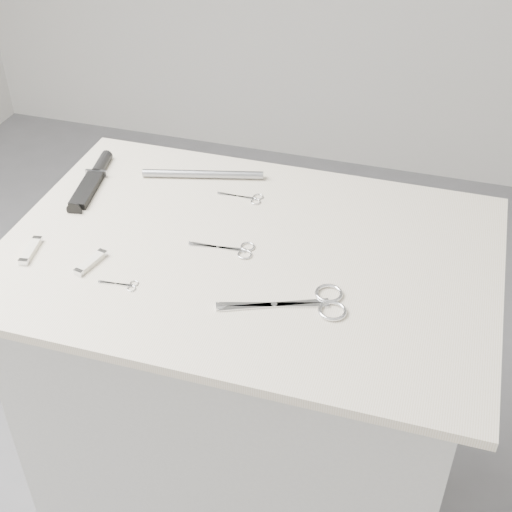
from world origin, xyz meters
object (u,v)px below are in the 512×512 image
(pocket_knife_b, at_px, (31,250))
(embroidery_scissors_a, at_px, (234,249))
(tiny_scissors, at_px, (124,285))
(large_shears, at_px, (310,303))
(metal_rail, at_px, (203,174))
(pocket_knife_a, at_px, (91,263))
(embroidery_scissors_b, at_px, (248,198))
(plinth, at_px, (249,405))
(sheathed_knife, at_px, (94,178))

(pocket_knife_b, bearing_deg, embroidery_scissors_a, -81.70)
(embroidery_scissors_a, distance_m, tiny_scissors, 0.24)
(large_shears, xyz_separation_m, metal_rail, (-0.34, 0.36, 0.01))
(large_shears, height_order, embroidery_scissors_a, large_shears)
(pocket_knife_a, bearing_deg, embroidery_scissors_a, -50.85)
(tiny_scissors, relative_size, metal_rail, 0.27)
(tiny_scissors, bearing_deg, pocket_knife_b, 163.73)
(embroidery_scissors_a, height_order, pocket_knife_b, pocket_knife_b)
(large_shears, relative_size, embroidery_scissors_b, 2.29)
(plinth, bearing_deg, sheathed_knife, 160.11)
(tiny_scissors, bearing_deg, sheathed_knife, 118.94)
(plinth, height_order, pocket_knife_b, pocket_knife_b)
(large_shears, distance_m, sheathed_knife, 0.64)
(embroidery_scissors_b, relative_size, pocket_knife_b, 1.16)
(plinth, xyz_separation_m, large_shears, (0.16, -0.12, 0.47))
(large_shears, relative_size, pocket_knife_a, 2.81)
(tiny_scissors, bearing_deg, plinth, 35.97)
(large_shears, xyz_separation_m, tiny_scissors, (-0.35, -0.05, -0.00))
(plinth, bearing_deg, pocket_knife_b, -162.15)
(embroidery_scissors_a, xyz_separation_m, metal_rail, (-0.16, 0.25, 0.01))
(embroidery_scissors_b, bearing_deg, tiny_scissors, -111.44)
(embroidery_scissors_b, distance_m, pocket_knife_b, 0.48)
(large_shears, bearing_deg, sheathed_knife, 134.55)
(pocket_knife_b, bearing_deg, plinth, -81.93)
(embroidery_scissors_b, xyz_separation_m, pocket_knife_b, (-0.36, -0.32, 0.00))
(large_shears, bearing_deg, pocket_knife_b, 161.01)
(embroidery_scissors_b, distance_m, metal_rail, 0.14)
(tiny_scissors, distance_m, pocket_knife_b, 0.23)
(embroidery_scissors_b, bearing_deg, pocket_knife_a, -125.83)
(sheathed_knife, bearing_deg, embroidery_scissors_b, -94.61)
(embroidery_scissors_b, distance_m, pocket_knife_a, 0.39)
(sheathed_knife, xyz_separation_m, metal_rail, (0.24, 0.09, 0.00))
(sheathed_knife, height_order, pocket_knife_a, sheathed_knife)
(large_shears, xyz_separation_m, pocket_knife_a, (-0.44, -0.01, 0.00))
(tiny_scissors, distance_m, pocket_knife_a, 0.10)
(embroidery_scissors_b, bearing_deg, pocket_knife_b, -139.13)
(sheathed_knife, height_order, metal_rail, sheathed_knife)
(plinth, bearing_deg, pocket_knife_a, -154.50)
(plinth, bearing_deg, metal_rail, 127.72)
(tiny_scissors, bearing_deg, pocket_knife_a, 149.77)
(embroidery_scissors_a, relative_size, sheathed_knife, 0.58)
(plinth, relative_size, sheathed_knife, 3.87)
(plinth, relative_size, pocket_knife_b, 10.24)
(embroidery_scissors_a, relative_size, pocket_knife_a, 1.60)
(tiny_scissors, relative_size, pocket_knife_b, 0.87)
(plinth, relative_size, tiny_scissors, 11.71)
(plinth, height_order, metal_rail, metal_rail)
(embroidery_scissors_a, xyz_separation_m, pocket_knife_a, (-0.26, -0.13, 0.00))
(pocket_knife_b, height_order, metal_rail, metal_rail)
(embroidery_scissors_a, bearing_deg, tiny_scissors, -139.91)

